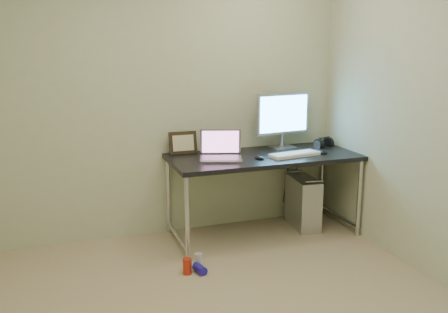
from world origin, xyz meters
TOP-DOWN VIEW (x-y plane):
  - wall_back at (0.00, 1.75)m, footprint 3.50×0.02m
  - desk at (0.91, 1.38)m, footprint 1.69×0.74m
  - tower_computer at (1.35, 1.44)m, footprint 0.25×0.48m
  - cable_a at (1.30, 1.70)m, footprint 0.01×0.16m
  - cable_b at (1.39, 1.68)m, footprint 0.02×0.11m
  - can_red at (0.03, 0.82)m, footprint 0.08×0.08m
  - can_white at (0.14, 0.88)m, footprint 0.08×0.08m
  - can_blue at (0.13, 0.80)m, footprint 0.09×0.14m
  - laptop at (0.49, 1.37)m, footprint 0.43×0.39m
  - monitor at (1.19, 1.60)m, footprint 0.56×0.19m
  - keyboard at (1.15, 1.25)m, footprint 0.48×0.22m
  - mouse_right at (1.44, 1.26)m, footprint 0.11×0.13m
  - mouse_left at (0.80, 1.25)m, footprint 0.09×0.12m
  - headphones at (1.59, 1.51)m, footprint 0.20×0.12m
  - picture_frame at (0.24, 1.67)m, footprint 0.25×0.07m
  - webcam at (0.49, 1.65)m, footprint 0.04×0.03m

SIDE VIEW (x-z plane):
  - can_blue at x=0.13m, z-range 0.00..0.07m
  - can_white at x=0.14m, z-range 0.00..0.12m
  - can_red at x=0.03m, z-range 0.00..0.13m
  - tower_computer at x=1.35m, z-range -0.01..0.50m
  - cable_b at x=1.39m, z-range 0.02..0.74m
  - cable_a at x=1.30m, z-range 0.06..0.74m
  - desk at x=0.91m, z-range 0.30..1.05m
  - keyboard at x=1.15m, z-range 0.75..0.78m
  - mouse_left at x=0.80m, z-range 0.75..0.78m
  - mouse_right at x=1.44m, z-range 0.75..0.79m
  - headphones at x=1.59m, z-range 0.72..0.84m
  - laptop at x=0.49m, z-range 0.68..0.93m
  - webcam at x=0.49m, z-range 0.78..0.91m
  - picture_frame at x=0.24m, z-range 0.75..0.95m
  - monitor at x=1.19m, z-range 0.79..1.32m
  - wall_back at x=0.00m, z-range 0.00..2.50m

